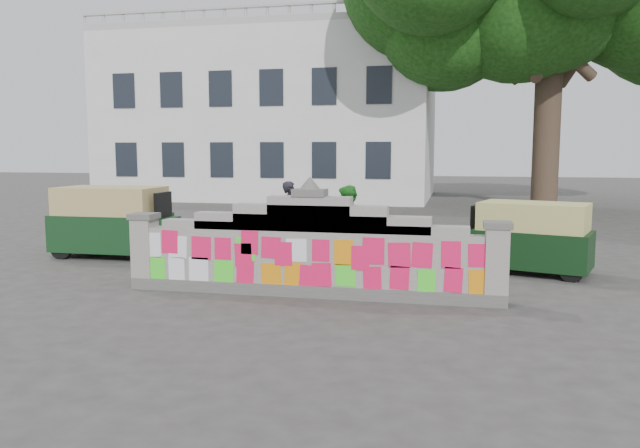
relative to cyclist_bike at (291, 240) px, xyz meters
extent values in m
plane|color=#383533|center=(1.25, -3.36, -0.44)|extent=(100.00, 100.00, 0.00)
cube|color=#4C4C49|center=(1.25, -3.36, -0.34)|extent=(6.40, 0.42, 0.20)
cube|color=gray|center=(1.25, -3.36, 0.16)|extent=(6.40, 0.32, 1.00)
cube|color=gray|center=(1.25, -3.36, 0.73)|extent=(5.20, 0.32, 0.14)
cube|color=gray|center=(1.25, -3.36, 0.80)|extent=(4.00, 0.32, 0.28)
cube|color=gray|center=(1.25, -3.36, 0.88)|extent=(2.60, 0.32, 0.44)
cube|color=gray|center=(1.25, -3.36, 0.95)|extent=(1.40, 0.32, 0.58)
cube|color=#4C4C49|center=(1.25, -3.36, 1.30)|extent=(0.55, 0.36, 0.12)
cone|color=#4C4C49|center=(1.25, -3.36, 1.46)|extent=(0.36, 0.36, 0.22)
cube|color=gray|center=(-1.77, -3.36, 0.18)|extent=(0.36, 0.40, 1.24)
cube|color=#4C4C49|center=(-1.77, -3.36, 0.84)|extent=(0.44, 0.44, 0.10)
cube|color=gray|center=(4.27, -3.36, 0.18)|extent=(0.36, 0.40, 1.24)
cube|color=#4C4C49|center=(4.27, -3.36, 0.84)|extent=(0.44, 0.44, 0.10)
cube|color=silver|center=(-5.75, 18.64, 3.56)|extent=(16.00, 10.00, 8.00)
cylinder|color=#38281E|center=(7.25, 14.64, 2.56)|extent=(1.10, 1.10, 6.00)
imported|color=black|center=(0.00, 0.00, 0.00)|extent=(1.73, 0.73, 0.89)
imported|color=black|center=(0.00, 0.00, 0.31)|extent=(0.41, 0.58, 1.50)
imported|color=#278D26|center=(1.44, -0.88, 0.42)|extent=(0.89, 1.01, 1.73)
cube|color=#113417|center=(-4.12, -0.54, 0.13)|extent=(2.49, 1.36, 0.83)
cube|color=tan|center=(-4.12, -0.54, 0.85)|extent=(2.28, 1.31, 0.62)
cube|color=#113417|center=(-2.82, -0.54, 0.13)|extent=(0.52, 0.73, 0.73)
cube|color=black|center=(-2.82, -0.54, 0.75)|extent=(0.09, 0.73, 0.62)
cylinder|color=black|center=(-2.72, -0.54, -0.18)|extent=(0.52, 0.13, 0.52)
cylinder|color=black|center=(-5.05, -1.12, -0.18)|extent=(0.52, 0.13, 0.52)
cylinder|color=black|center=(-5.05, 0.02, -0.18)|extent=(0.52, 0.13, 0.52)
cube|color=black|center=(5.12, -0.52, 0.06)|extent=(2.44, 1.79, 0.73)
cube|color=tan|center=(5.12, -0.52, 0.70)|extent=(2.25, 1.69, 0.55)
cube|color=black|center=(4.03, -0.18, 0.06)|extent=(0.63, 0.75, 0.64)
cube|color=black|center=(4.03, -0.18, 0.60)|extent=(0.26, 0.63, 0.55)
cylinder|color=black|center=(3.94, -0.15, -0.22)|extent=(0.47, 0.24, 0.46)
cylinder|color=black|center=(6.05, -0.29, -0.22)|extent=(0.47, 0.24, 0.46)
cylinder|color=black|center=(5.75, -1.25, -0.22)|extent=(0.47, 0.24, 0.46)
camera|label=1|loc=(3.64, -13.38, 2.00)|focal=35.00mm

